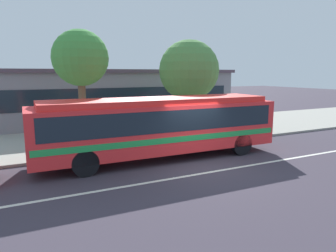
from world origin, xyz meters
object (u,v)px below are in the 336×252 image
(bus_stop_sign, at_px, (225,112))
(street_tree_mid_block, at_px, (189,70))
(street_tree_near_stop, at_px, (80,59))
(transit_bus, at_px, (159,124))
(pedestrian_waiting_near_sign, at_px, (135,124))

(bus_stop_sign, xyz_separation_m, street_tree_mid_block, (-0.92, 2.44, 2.28))
(bus_stop_sign, relative_size, street_tree_near_stop, 0.40)
(bus_stop_sign, bearing_deg, transit_bus, -159.86)
(transit_bus, bearing_deg, pedestrian_waiting_near_sign, 87.84)
(transit_bus, height_order, street_tree_mid_block, street_tree_mid_block)
(transit_bus, distance_m, street_tree_mid_block, 6.20)
(transit_bus, height_order, pedestrian_waiting_near_sign, transit_bus)
(transit_bus, bearing_deg, street_tree_near_stop, 123.63)
(bus_stop_sign, height_order, street_tree_near_stop, street_tree_near_stop)
(bus_stop_sign, distance_m, street_tree_mid_block, 3.46)
(transit_bus, bearing_deg, street_tree_mid_block, 47.09)
(street_tree_near_stop, distance_m, street_tree_mid_block, 6.48)
(transit_bus, height_order, street_tree_near_stop, street_tree_near_stop)
(street_tree_near_stop, bearing_deg, bus_stop_sign, -15.47)
(transit_bus, xyz_separation_m, pedestrian_waiting_near_sign, (0.13, 3.36, -0.51))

